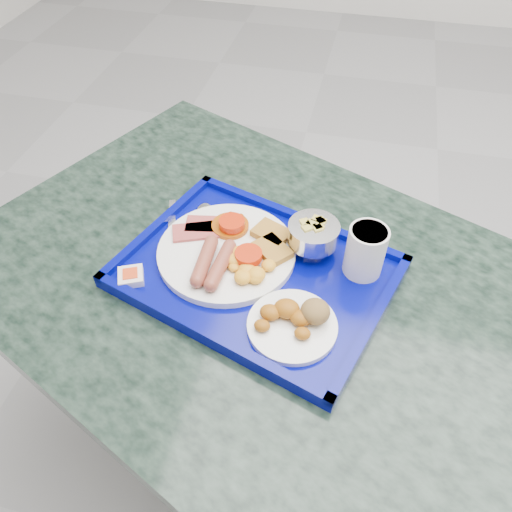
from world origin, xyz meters
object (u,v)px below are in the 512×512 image
at_px(table, 267,339).
at_px(fruit_bowl, 313,234).
at_px(main_plate, 230,251).
at_px(tray, 256,273).
at_px(juice_cup, 366,250).
at_px(bread_plate, 295,320).

bearing_deg(table, fruit_bowl, 51.83).
distance_m(table, main_plate, 0.24).
xyz_separation_m(tray, juice_cup, (0.19, 0.05, 0.06)).
distance_m(table, fruit_bowl, 0.27).
bearing_deg(tray, juice_cup, 14.29).
height_order(table, main_plate, main_plate).
bearing_deg(tray, table, -15.44).
distance_m(main_plate, fruit_bowl, 0.16).
relative_size(main_plate, juice_cup, 2.66).
bearing_deg(fruit_bowl, tray, -139.79).
bearing_deg(bread_plate, tray, 131.09).
distance_m(table, juice_cup, 0.31).
height_order(bread_plate, fruit_bowl, fruit_bowl).
bearing_deg(juice_cup, table, -161.41).
bearing_deg(main_plate, bread_plate, -41.51).
height_order(table, tray, tray).
bearing_deg(juice_cup, main_plate, -174.78).
xyz_separation_m(tray, fruit_bowl, (0.09, 0.08, 0.05)).
bearing_deg(main_plate, fruit_bowl, 19.24).
bearing_deg(juice_cup, fruit_bowl, 163.41).
bearing_deg(fruit_bowl, bread_plate, -89.96).
relative_size(main_plate, bread_plate, 1.74).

